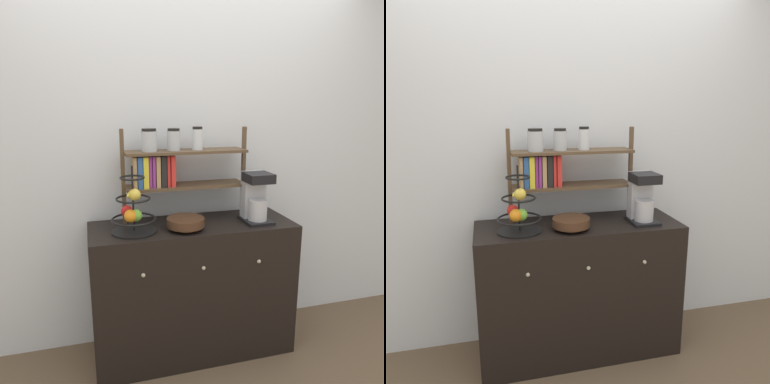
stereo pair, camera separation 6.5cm
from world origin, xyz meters
The scene contains 7 objects.
ground_plane centered at (0.00, 0.00, 0.00)m, with size 12.00×12.00×0.00m, color brown.
wall_back centered at (0.00, 0.51, 1.30)m, with size 7.00×0.05×2.60m, color silver.
sideboard centered at (0.00, 0.23, 0.45)m, with size 1.31×0.49×0.91m.
coffee_maker centered at (0.41, 0.19, 1.07)m, with size 0.17×0.21×0.33m.
fruit_stand centered at (-0.39, 0.18, 1.04)m, with size 0.27×0.27×0.41m.
wooden_bowl centered at (-0.07, 0.14, 0.95)m, with size 0.23×0.23×0.07m.
shelf_hutch centered at (-0.13, 0.35, 1.28)m, with size 0.83×0.20×0.61m.
Camera 2 is at (-0.56, -1.99, 1.66)m, focal length 35.00 mm.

